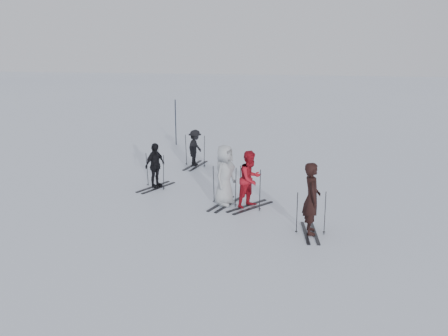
% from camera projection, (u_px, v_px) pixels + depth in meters
% --- Properties ---
extents(ground, '(120.00, 120.00, 0.00)m').
position_uv_depth(ground, '(218.00, 206.00, 15.91)').
color(ground, silver).
rests_on(ground, ground).
extents(skier_near_dark, '(0.56, 0.77, 1.97)m').
position_uv_depth(skier_near_dark, '(312.00, 199.00, 13.42)').
color(skier_near_dark, black).
rests_on(skier_near_dark, ground).
extents(skier_red, '(1.07, 1.11, 1.81)m').
position_uv_depth(skier_red, '(250.00, 180.00, 15.57)').
color(skier_red, maroon).
rests_on(skier_red, ground).
extents(skier_grey, '(0.88, 1.09, 1.93)m').
position_uv_depth(skier_grey, '(225.00, 176.00, 15.81)').
color(skier_grey, '#989DA0').
rests_on(skier_grey, ground).
extents(skier_uphill_left, '(0.75, 1.01, 1.60)m').
position_uv_depth(skier_uphill_left, '(155.00, 166.00, 17.67)').
color(skier_uphill_left, black).
rests_on(skier_uphill_left, ground).
extents(skier_uphill_far, '(0.72, 1.06, 1.51)m').
position_uv_depth(skier_uphill_far, '(195.00, 148.00, 20.75)').
color(skier_uphill_far, black).
rests_on(skier_uphill_far, ground).
extents(skis_near_dark, '(1.79, 1.10, 1.23)m').
position_uv_depth(skis_near_dark, '(311.00, 212.00, 13.51)').
color(skis_near_dark, black).
rests_on(skis_near_dark, ground).
extents(skis_red, '(2.06, 1.87, 1.34)m').
position_uv_depth(skis_red, '(250.00, 187.00, 15.62)').
color(skis_red, black).
rests_on(skis_red, ground).
extents(skis_grey, '(1.99, 1.45, 1.30)m').
position_uv_depth(skis_grey, '(225.00, 185.00, 15.89)').
color(skis_grey, black).
rests_on(skis_grey, ground).
extents(skis_uphill_left, '(1.98, 1.58, 1.28)m').
position_uv_depth(skis_uphill_left, '(155.00, 170.00, 17.71)').
color(skis_uphill_left, black).
rests_on(skis_uphill_left, ground).
extents(skis_uphill_far, '(2.00, 1.30, 1.36)m').
position_uv_depth(skis_uphill_far, '(195.00, 150.00, 20.77)').
color(skis_uphill_far, black).
rests_on(skis_uphill_far, ground).
extents(piste_marker, '(0.06, 0.06, 2.27)m').
position_uv_depth(piste_marker, '(176.00, 122.00, 24.86)').
color(piste_marker, black).
rests_on(piste_marker, ground).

